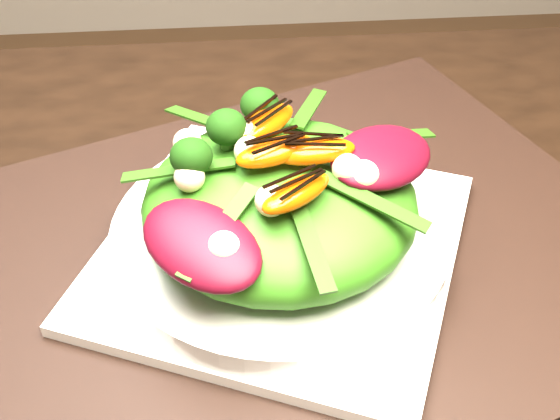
{
  "coord_description": "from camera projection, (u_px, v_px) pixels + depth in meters",
  "views": [
    {
      "loc": [
        -0.18,
        -0.31,
        1.14
      ],
      "look_at": [
        -0.14,
        0.1,
        0.8
      ],
      "focal_mm": 48.0,
      "sensor_mm": 36.0,
      "label": 1
    }
  ],
  "objects": [
    {
      "name": "dining_table",
      "position": [
        497.0,
        364.0,
        0.51
      ],
      "size": [
        1.6,
        0.9,
        0.75
      ],
      "primitive_type": "cube",
      "color": "black",
      "rests_on": "floor"
    },
    {
      "name": "lettuce_mound",
      "position": [
        280.0,
        203.0,
        0.53
      ],
      "size": [
        0.2,
        0.2,
        0.07
      ],
      "primitive_type": "ellipsoid",
      "rotation": [
        0.0,
        0.0,
        0.03
      ],
      "color": "#347115",
      "rests_on": "salad_bowl"
    },
    {
      "name": "orange_segment",
      "position": [
        273.0,
        143.0,
        0.52
      ],
      "size": [
        0.06,
        0.03,
        0.01
      ],
      "primitive_type": "ellipsoid",
      "rotation": [
        0.0,
        0.0,
        0.16
      ],
      "color": "#DA4103",
      "rests_on": "lettuce_mound"
    },
    {
      "name": "macadamia_nut",
      "position": [
        320.0,
        188.0,
        0.48
      ],
      "size": [
        0.03,
        0.03,
        0.02
      ],
      "primitive_type": "sphere",
      "rotation": [
        0.0,
        0.0,
        0.23
      ],
      "color": "#FEEFB2",
      "rests_on": "lettuce_mound"
    },
    {
      "name": "radicchio_leaf",
      "position": [
        382.0,
        157.0,
        0.52
      ],
      "size": [
        0.1,
        0.1,
        0.02
      ],
      "primitive_type": "ellipsoid",
      "rotation": [
        0.0,
        0.0,
        0.69
      ],
      "color": "#450712",
      "rests_on": "lettuce_mound"
    },
    {
      "name": "broccoli_floret",
      "position": [
        192.0,
        128.0,
        0.53
      ],
      "size": [
        0.05,
        0.05,
        0.04
      ],
      "primitive_type": "sphere",
      "rotation": [
        0.0,
        0.0,
        0.15
      ],
      "color": "#133409",
      "rests_on": "lettuce_mound"
    },
    {
      "name": "placemat",
      "position": [
        280.0,
        256.0,
        0.56
      ],
      "size": [
        0.65,
        0.58,
        0.0
      ],
      "primitive_type": "cube",
      "rotation": [
        0.0,
        0.0,
        0.38
      ],
      "color": "black",
      "rests_on": "dining_table"
    },
    {
      "name": "balsamic_drizzle",
      "position": [
        273.0,
        133.0,
        0.51
      ],
      "size": [
        0.04,
        0.01,
        0.0
      ],
      "primitive_type": "cube",
      "rotation": [
        0.0,
        0.0,
        0.16
      ],
      "color": "black",
      "rests_on": "orange_segment"
    },
    {
      "name": "salad_bowl",
      "position": [
        280.0,
        235.0,
        0.55
      ],
      "size": [
        0.3,
        0.3,
        0.02
      ],
      "primitive_type": "cylinder",
      "rotation": [
        0.0,
        0.0,
        0.25
      ],
      "color": "silver",
      "rests_on": "plate_base"
    },
    {
      "name": "plate_base",
      "position": [
        280.0,
        249.0,
        0.56
      ],
      "size": [
        0.33,
        0.33,
        0.01
      ],
      "primitive_type": "cube",
      "rotation": [
        0.0,
        0.0,
        -0.4
      ],
      "color": "white",
      "rests_on": "placemat"
    }
  ]
}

